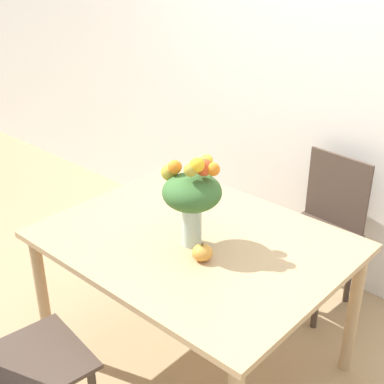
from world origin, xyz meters
The scene contains 7 objects.
ground_plane centered at (0.00, 0.00, 0.00)m, with size 12.00×12.00×0.00m, color tan.
wall_back centered at (0.00, 1.19, 1.35)m, with size 8.00×0.06×2.70m.
dining_table centered at (0.00, 0.00, 0.66)m, with size 1.36×1.07×0.75m.
flower_vase centered at (0.02, -0.05, 1.01)m, with size 0.29×0.27×0.45m.
pumpkin centered at (0.15, -0.11, 0.79)m, with size 0.09×0.09×0.08m.
dining_chair_near_window centered at (0.19, 0.90, 0.48)m, with size 0.45×0.45×0.90m.
dining_chair_far_side centered at (-0.18, -0.88, 0.48)m, with size 0.47×0.47×0.90m.
Camera 1 is at (1.43, -1.61, 2.07)m, focal length 50.00 mm.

